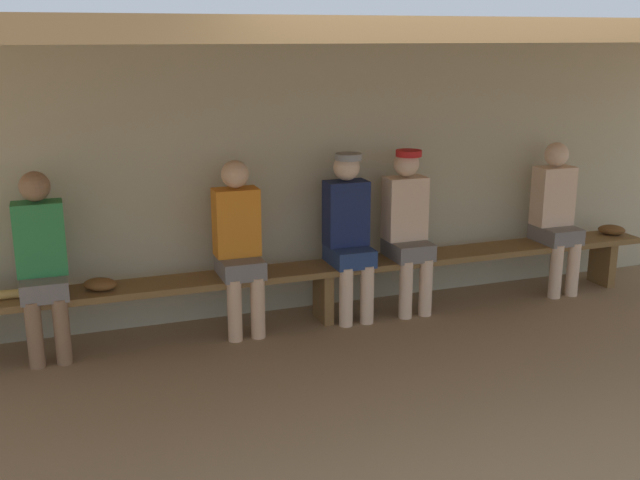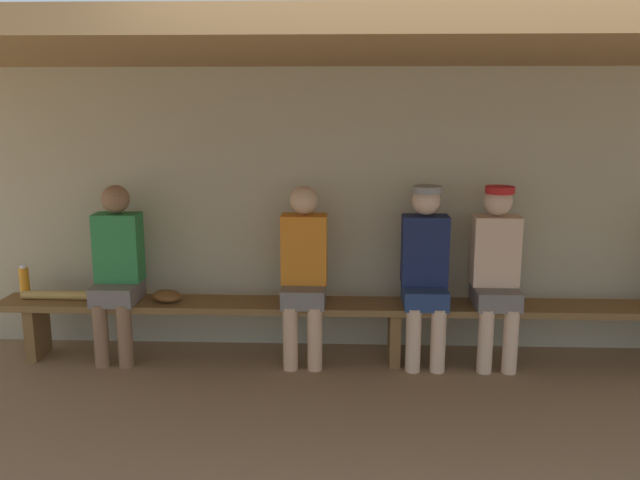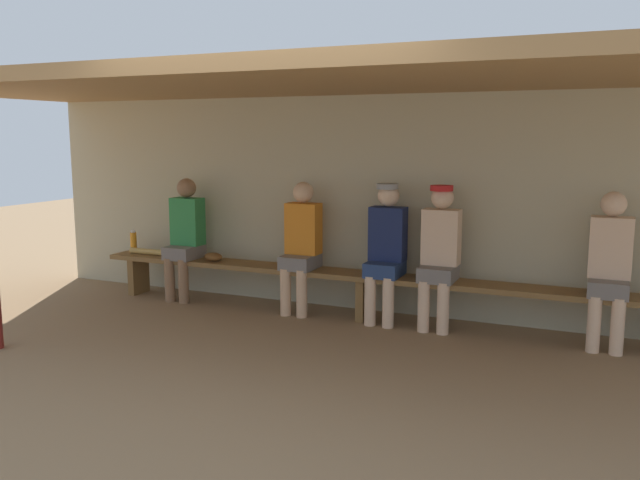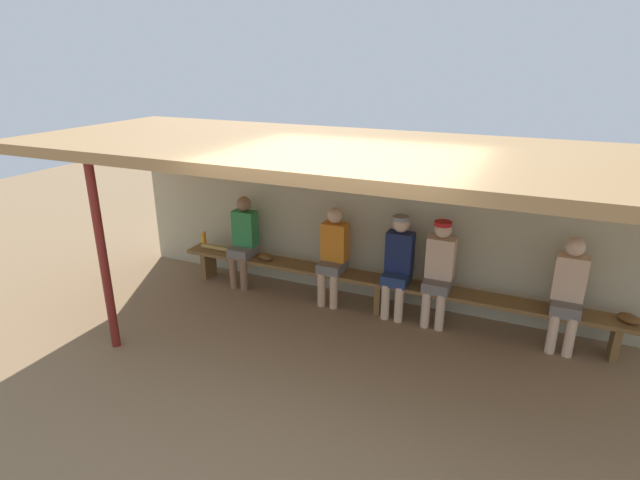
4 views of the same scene
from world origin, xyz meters
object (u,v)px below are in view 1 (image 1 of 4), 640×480
object	(u,v)px
bench	(323,274)
baseball_glove_tan	(100,284)
player_rightmost	(556,212)
baseball_glove_worn	(612,230)
player_in_white	(42,258)
player_in_red	(408,223)
player_shirtless_tan	(239,240)
player_middle	(349,228)

from	to	relation	value
bench	baseball_glove_tan	xyz separation A→B (m)	(-1.72, -0.03, 0.12)
bench	player_rightmost	xyz separation A→B (m)	(2.19, 0.00, 0.34)
bench	baseball_glove_worn	size ratio (longest dim) A/B	25.00
player_in_white	player_in_red	size ratio (longest dim) A/B	0.99
bench	player_shirtless_tan	size ratio (longest dim) A/B	4.49
player_middle	baseball_glove_worn	distance (m)	2.63
player_in_white	baseball_glove_worn	xyz separation A→B (m)	(4.93, 0.01, -0.22)
bench	player_middle	distance (m)	0.42
player_rightmost	player_shirtless_tan	world-z (taller)	same
player_shirtless_tan	baseball_glove_worn	bearing A→B (deg)	0.19
player_in_red	baseball_glove_tan	bearing A→B (deg)	-179.33
player_rightmost	player_middle	size ratio (longest dim) A/B	0.99
bench	player_in_red	size ratio (longest dim) A/B	4.46
player_rightmost	player_in_red	world-z (taller)	player_in_red
bench	player_in_white	size ratio (longest dim) A/B	4.49
player_in_white	baseball_glove_worn	size ratio (longest dim) A/B	5.56
bench	player_middle	xyz separation A→B (m)	(0.22, 0.00, 0.36)
player_in_white	player_rightmost	world-z (taller)	same
player_in_white	player_middle	xyz separation A→B (m)	(2.31, 0.00, 0.02)
player_rightmost	baseball_glove_tan	bearing A→B (deg)	-179.58
player_middle	player_in_red	xyz separation A→B (m)	(0.52, 0.00, 0.00)
player_shirtless_tan	player_in_red	distance (m)	1.42
player_in_white	player_middle	distance (m)	2.31
player_middle	bench	bearing A→B (deg)	-179.06
player_rightmost	player_shirtless_tan	bearing A→B (deg)	180.00
player_rightmost	baseball_glove_tan	size ratio (longest dim) A/B	5.56
player_in_white	player_shirtless_tan	xyz separation A→B (m)	(1.41, 0.00, 0.00)
player_in_red	baseball_glove_worn	world-z (taller)	player_in_red
player_shirtless_tan	player_in_white	bearing A→B (deg)	180.00
player_in_red	baseball_glove_tan	size ratio (longest dim) A/B	5.60
player_middle	baseball_glove_tan	xyz separation A→B (m)	(-1.93, -0.03, -0.24)
player_rightmost	baseball_glove_worn	xyz separation A→B (m)	(0.64, 0.01, -0.22)
player_in_red	baseball_glove_worn	distance (m)	2.11
player_in_white	baseball_glove_tan	distance (m)	0.44
player_rightmost	player_middle	distance (m)	1.97
player_in_white	player_middle	bearing A→B (deg)	0.01
baseball_glove_worn	player_in_red	bearing A→B (deg)	38.14
bench	player_rightmost	bearing A→B (deg)	0.08
bench	player_in_white	bearing A→B (deg)	179.92
bench	player_in_white	xyz separation A→B (m)	(-2.09, 0.00, 0.34)
player_shirtless_tan	baseball_glove_tan	bearing A→B (deg)	-178.43
player_rightmost	player_shirtless_tan	distance (m)	2.87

